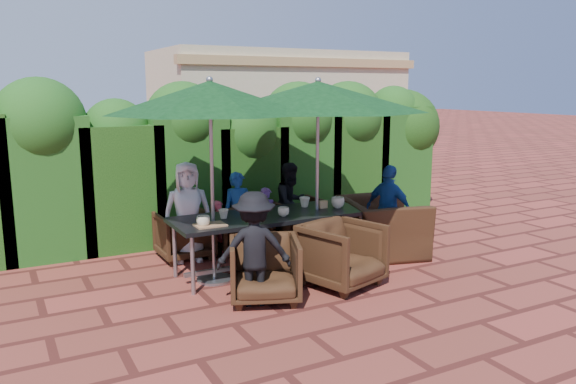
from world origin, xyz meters
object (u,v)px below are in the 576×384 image
chair_end_right (382,218)px  chair_near_left (265,266)px  chair_far_mid (242,224)px  chair_far_left (184,233)px  chair_far_right (299,220)px  umbrella_right (318,97)px  umbrella_left (210,98)px  chair_near_right (342,251)px  dining_table (270,220)px

chair_end_right → chair_near_left: bearing=125.2°
chair_far_mid → chair_near_left: (-0.56, -1.93, 0.00)m
chair_near_left → chair_end_right: bearing=42.2°
chair_far_left → chair_far_mid: bearing=178.9°
chair_far_right → chair_far_left: bearing=-8.9°
umbrella_right → chair_far_right: umbrella_right is taller
chair_far_right → chair_end_right: (0.85, -0.90, 0.13)m
chair_far_left → chair_far_right: (1.70, -0.20, 0.03)m
umbrella_left → chair_near_left: bearing=-72.7°
chair_far_mid → chair_near_right: (0.45, -1.94, 0.03)m
umbrella_left → chair_far_left: 2.14m
dining_table → chair_far_left: size_ratio=3.48×
chair_far_left → chair_far_right: chair_far_right is taller
chair_far_right → dining_table: bearing=41.8°
chair_end_right → chair_far_left: bearing=81.5°
chair_far_right → chair_near_left: (-1.39, -1.73, 0.00)m
chair_end_right → chair_far_mid: bearing=71.7°
chair_far_mid → chair_near_right: size_ratio=0.92×
umbrella_left → chair_far_right: 2.62m
chair_near_left → chair_end_right: (2.25, 0.83, 0.13)m
dining_table → chair_far_right: (0.89, 0.86, -0.29)m
umbrella_right → chair_far_left: (-1.48, 1.10, -1.85)m
chair_near_left → chair_end_right: chair_end_right is taller
chair_far_right → chair_near_left: size_ratio=1.00×
chair_far_mid → chair_near_left: chair_near_left is taller
umbrella_left → chair_far_right: (1.66, 0.87, -1.82)m
chair_near_right → umbrella_left: bearing=128.4°
chair_far_left → dining_table: bearing=126.2°
chair_far_left → chair_far_right: 1.71m
dining_table → chair_near_left: chair_near_left is taller
chair_far_mid → dining_table: bearing=92.4°
chair_near_right → chair_end_right: (1.23, 0.84, 0.10)m
chair_near_right → dining_table: bearing=103.0°
chair_far_mid → chair_end_right: (1.69, -1.10, 0.13)m
umbrella_right → chair_near_right: bearing=-100.2°
umbrella_left → chair_end_right: umbrella_left is taller
chair_far_mid → chair_near_left: bearing=79.5°
umbrella_left → chair_end_right: 3.03m
umbrella_right → chair_near_left: umbrella_right is taller
umbrella_left → chair_far_mid: bearing=52.1°
umbrella_right → chair_far_left: umbrella_right is taller
umbrella_right → chair_near_left: bearing=-144.3°
chair_far_left → chair_end_right: size_ratio=0.61×
umbrella_right → chair_near_left: size_ratio=3.58×
chair_far_right → chair_near_right: 1.78m
dining_table → chair_end_right: (1.75, -0.04, -0.16)m
umbrella_left → chair_near_right: 2.37m
umbrella_left → chair_far_left: umbrella_left is taller
umbrella_left → umbrella_right: same height
chair_far_mid → chair_far_right: chair_far_right is taller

